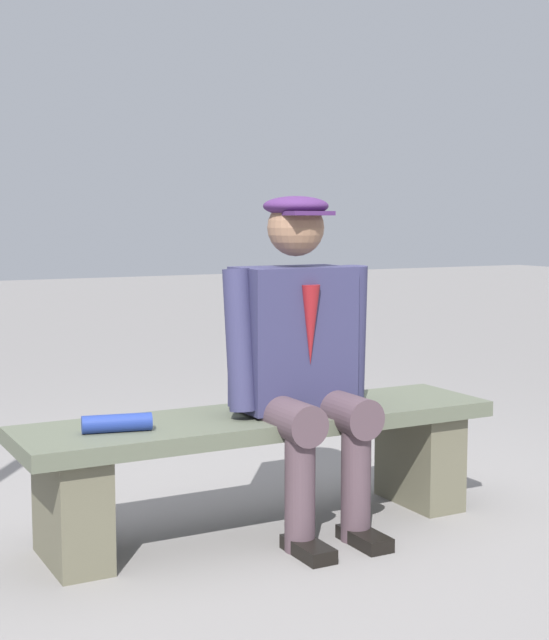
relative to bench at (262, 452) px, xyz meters
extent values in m
plane|color=gray|center=(0.00, 0.00, -0.30)|extent=(30.00, 30.00, 0.00)
cube|color=#565C4A|center=(0.00, 0.00, 0.12)|extent=(1.84, 0.46, 0.06)
cube|color=#5F5B47|center=(-0.73, 0.00, -0.11)|extent=(0.18, 0.39, 0.39)
cube|color=#5F5B47|center=(0.73, 0.00, -0.11)|extent=(0.18, 0.39, 0.39)
cube|color=#323155|center=(-0.13, 0.00, 0.43)|extent=(0.43, 0.26, 0.54)
cylinder|color=#1E2338|center=(-0.13, 0.00, 0.67)|extent=(0.24, 0.24, 0.06)
cone|color=maroon|center=(-0.13, 0.13, 0.49)|extent=(0.07, 0.07, 0.29)
sphere|color=#8C664C|center=(-0.13, 0.02, 0.84)|extent=(0.21, 0.21, 0.21)
ellipsoid|color=#402153|center=(-0.13, 0.02, 0.92)|extent=(0.24, 0.24, 0.07)
cube|color=#402153|center=(-0.13, 0.12, 0.89)|extent=(0.17, 0.10, 0.02)
cylinder|color=#4E3B43|center=(-0.25, 0.13, 0.16)|extent=(0.15, 0.41, 0.15)
cylinder|color=#4E3B43|center=(-0.25, 0.26, -0.07)|extent=(0.11, 0.11, 0.46)
cube|color=black|center=(-0.25, 0.32, -0.28)|extent=(0.10, 0.24, 0.05)
cylinder|color=#323155|center=(-0.38, 0.04, 0.44)|extent=(0.10, 0.12, 0.52)
cylinder|color=#4E3B43|center=(-0.01, 0.13, 0.16)|extent=(0.15, 0.41, 0.15)
cylinder|color=#4E3B43|center=(-0.01, 0.26, -0.07)|extent=(0.11, 0.11, 0.46)
cube|color=black|center=(-0.01, 0.32, -0.28)|extent=(0.10, 0.24, 0.05)
cylinder|color=#323155|center=(0.11, 0.04, 0.44)|extent=(0.11, 0.16, 0.52)
cylinder|color=navy|center=(0.58, 0.04, 0.18)|extent=(0.25, 0.11, 0.06)
camera|label=1|loc=(1.60, 3.10, 0.88)|focal=53.10mm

